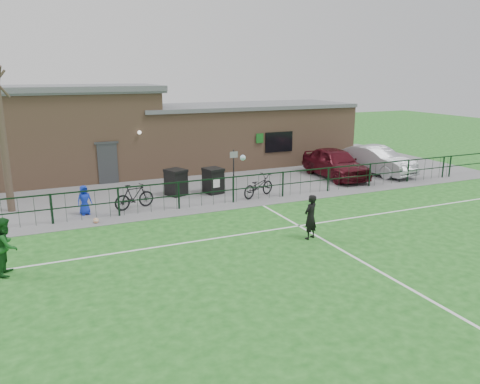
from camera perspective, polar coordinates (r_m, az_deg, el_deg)
name	(u,v)px	position (r m, az deg, el deg)	size (l,w,h in m)	color
ground	(311,276)	(13.72, 8.60, -10.07)	(90.00, 90.00, 0.00)	#1C5F1B
paving_strip	(177,179)	(25.55, -7.73, 1.55)	(34.00, 13.00, 0.02)	slate
pitch_line_touch	(214,206)	(20.30, -3.20, -1.74)	(28.00, 0.10, 0.01)	white
pitch_line_mid	(251,233)	(16.97, 1.37, -5.01)	(28.00, 0.10, 0.01)	white
pitch_line_perp	(367,264)	(14.81, 15.23, -8.52)	(0.10, 16.00, 0.01)	white
perimeter_fence	(212,192)	(20.33, -3.42, 0.02)	(28.00, 0.10, 1.20)	black
bare_tree	(3,140)	(21.17, -26.93, 5.68)	(0.30, 0.30, 6.00)	#443529
wheelie_bin_left	(176,183)	(22.11, -7.82, 1.08)	(0.76, 0.86, 1.15)	black
wheelie_bin_right	(213,181)	(22.33, -3.29, 1.29)	(0.74, 0.85, 1.13)	black
sign_post	(234,170)	(22.78, -0.79, 2.70)	(0.06, 0.06, 2.00)	black
car_maroon	(335,163)	(26.11, 11.54, 3.50)	(1.91, 4.75, 1.62)	#4D0D17
car_silver	(376,160)	(27.69, 16.22, 3.76)	(1.64, 4.71, 1.55)	#B6B9BF
bicycle_d	(134,196)	(20.23, -12.77, -0.53)	(0.50, 1.78, 1.07)	black
bicycle_e	(258,186)	(21.67, 2.24, 0.75)	(0.68, 1.94, 1.02)	black
spectator_child	(84,200)	(19.92, -18.44, -0.94)	(0.59, 0.38, 1.21)	#142DBE
goalkeeper_kick	(308,215)	(16.40, 8.32, -2.79)	(1.70, 3.33, 2.59)	black
outfield_player	(6,246)	(14.99, -26.62, -5.89)	(0.82, 0.64, 1.68)	#18541E
ball_ground	(96,221)	(18.82, -17.15, -3.35)	(0.22, 0.22, 0.22)	silver
clubhouse	(146,133)	(27.83, -11.39, 7.07)	(24.25, 5.40, 4.96)	#9C7457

